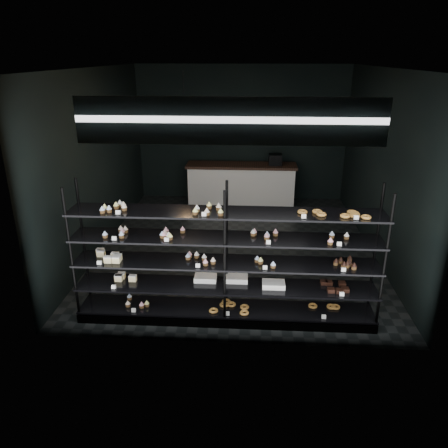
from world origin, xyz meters
name	(u,v)px	position (x,y,z in m)	size (l,w,h in m)	color
room	(237,163)	(0.00, 0.00, 1.60)	(5.01, 6.01, 3.20)	black
display_shelf	(224,278)	(-0.08, -2.45, 0.63)	(4.00, 0.50, 1.91)	black
signage	(229,121)	(0.00, -2.93, 2.75)	(3.30, 0.05, 0.50)	#0B0B38
pendant_lamp	(184,122)	(-0.77, -0.99, 2.45)	(0.34, 0.34, 0.90)	black
service_counter	(242,184)	(0.03, 2.50, 0.50)	(2.59, 0.65, 1.23)	silver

